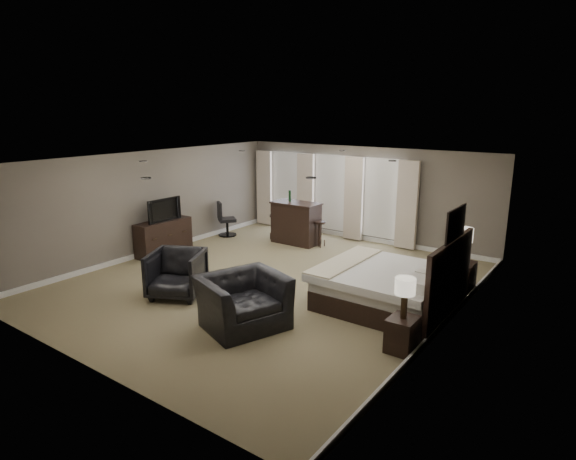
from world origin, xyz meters
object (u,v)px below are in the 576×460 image
Objects in this scene: armchair_far at (176,271)px; tv at (162,218)px; armchair_near at (243,293)px; lamp_far at (463,245)px; desk_chair at (227,219)px; bar_counter at (296,223)px; nightstand_far at (460,278)px; bed at (389,269)px; dresser at (164,237)px; bar_stool_left at (276,227)px; nightstand_near at (402,334)px; bar_stool_right at (319,234)px; lamp_near at (405,298)px.

tv is at bearing 117.20° from armchair_far.
armchair_near is 1.96m from armchair_far.
lamp_far is 0.70× the size of desk_chair.
armchair_near is 1.04× the size of bar_counter.
nightstand_far is 4.91m from bar_counter.
bed is 1.53× the size of dresser.
desk_chair is (-1.36, -0.53, 0.15)m from bar_stool_left.
bar_counter reaches higher than nightstand_near.
armchair_near reaches higher than bar_stool_right.
nightstand_near is 0.39× the size of armchair_near.
lamp_far is 7.14m from dresser.
desk_chair is (0.09, 2.26, 0.07)m from dresser.
bar_stool_right is 2.83m from desk_chair.
nightstand_near is at bearing -100.13° from tv.
dresser is (-6.92, -1.66, -0.56)m from lamp_far.
armchair_far reaches higher than nightstand_far.
dresser is at bearing 169.87° from lamp_near.
bed is 6.04m from tv.
dresser is 4.83m from armchair_near.
nightstand_far is 7.14m from tv.
armchair_far reaches higher than bar_stool_right.
lamp_far is 4.47m from armchair_near.
bar_stool_right is (2.85, 2.86, -0.09)m from dresser.
bed reaches higher than bar_stool_right.
bar_stool_right is (2.85, 2.86, -0.59)m from tv.
nightstand_far is 0.91× the size of bar_stool_left.
dresser is (-6.92, 1.24, 0.17)m from nightstand_near.
bar_stool_left is at bearing 168.43° from lamp_far.
desk_chair is at bearing -2.25° from tv.
bed is at bearing -29.29° from bar_stool_left.
nightstand_far is 2.95m from lamp_near.
tv reaches higher than dresser.
nightstand_near is 0.59m from lamp_near.
bar_stool_left is at bearing 143.70° from nightstand_near.
lamp_far reaches higher than lamp_near.
nightstand_near is 0.36× the size of dresser.
nightstand_far is 0.47× the size of armchair_near.
desk_chair is (-6.83, 0.59, 0.19)m from nightstand_far.
lamp_near reaches higher than bar_stool_right.
bar_counter reaches higher than dresser.
bar_stool_left is (-0.70, -0.01, -0.22)m from bar_counter.
lamp_far is 6.87m from desk_chair.
armchair_far reaches higher than nightstand_near.
bar_counter is at bearing -37.54° from tv.
bar_counter is (-3.89, 2.58, -0.16)m from bed.
bar_stool_left is (-5.47, 1.12, 0.03)m from nightstand_far.
bar_counter is at bearing 166.73° from nightstand_far.
bar_stool_right is (-4.07, 1.20, 0.03)m from nightstand_far.
armchair_far is at bearing -35.42° from dresser.
bed is at bearing 121.54° from lamp_near.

